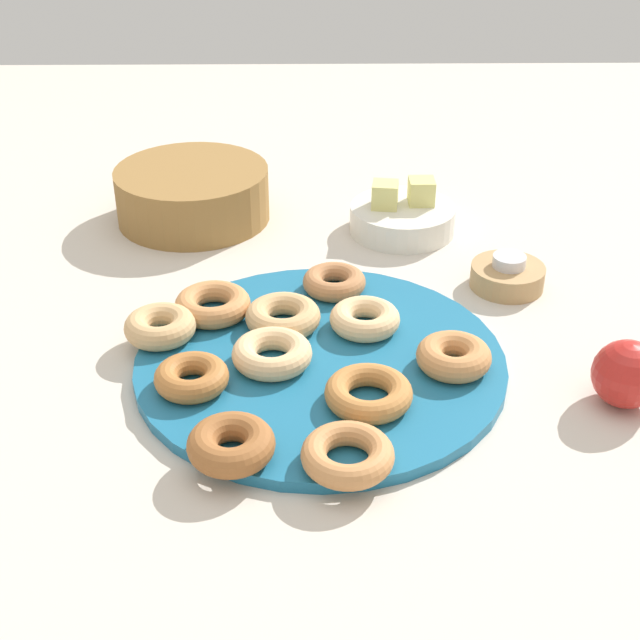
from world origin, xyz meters
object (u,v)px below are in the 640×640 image
at_px(donut_7, 283,316).
at_px(apple, 627,374).
at_px(donut_2, 369,393).
at_px(basket, 193,194).
at_px(melon_chunk_left, 385,195).
at_px(donut_9, 272,354).
at_px(donut_1, 334,282).
at_px(donut_5, 160,326).
at_px(candle_holder, 507,276).
at_px(donut_3, 365,319).
at_px(donut_plate, 320,362).
at_px(tealight, 509,261).
at_px(fruit_bowl, 402,219).
at_px(melon_chunk_right, 421,191).
at_px(donut_8, 348,455).
at_px(donut_0, 213,304).
at_px(donut_4, 454,356).
at_px(donut_10, 231,444).
at_px(donut_6, 192,377).

height_order(donut_7, apple, apple).
height_order(donut_2, basket, basket).
bearing_deg(melon_chunk_left, donut_9, -112.76).
distance_m(donut_1, donut_5, 0.23).
xyz_separation_m(candle_holder, apple, (0.07, -0.25, 0.02)).
height_order(donut_1, donut_3, donut_3).
distance_m(donut_plate, tealight, 0.30).
bearing_deg(fruit_bowl, donut_9, -116.29).
bearing_deg(donut_2, tealight, 53.60).
xyz_separation_m(donut_1, donut_5, (-0.20, -0.10, 0.00)).
relative_size(donut_1, donut_5, 0.96).
bearing_deg(donut_5, donut_2, -29.14).
bearing_deg(donut_2, donut_5, 150.86).
bearing_deg(apple, melon_chunk_right, 111.65).
distance_m(donut_2, donut_8, 0.10).
bearing_deg(apple, donut_3, 154.21).
relative_size(donut_2, donut_3, 1.11).
bearing_deg(donut_3, candle_holder, 32.25).
distance_m(donut_0, donut_4, 0.29).
bearing_deg(donut_10, donut_3, 58.42).
distance_m(donut_8, fruit_bowl, 0.53).
height_order(donut_9, melon_chunk_right, melon_chunk_right).
distance_m(donut_0, donut_2, 0.25).
bearing_deg(melon_chunk_left, tealight, -48.16).
distance_m(donut_9, candle_holder, 0.35).
xyz_separation_m(donut_2, apple, (0.27, 0.02, 0.01)).
relative_size(donut_4, donut_8, 0.93).
bearing_deg(donut_8, donut_plate, 97.24).
bearing_deg(tealight, donut_9, -147.08).
distance_m(donut_4, melon_chunk_left, 0.37).
bearing_deg(donut_5, apple, -12.70).
height_order(donut_plate, apple, apple).
xyz_separation_m(donut_6, melon_chunk_right, (0.29, 0.41, 0.03)).
relative_size(donut_1, apple, 1.09).
bearing_deg(donut_8, basket, 109.74).
height_order(donut_9, melon_chunk_left, melon_chunk_left).
bearing_deg(tealight, melon_chunk_right, 118.19).
bearing_deg(donut_6, melon_chunk_right, 55.13).
relative_size(donut_plate, donut_4, 5.03).
bearing_deg(donut_4, donut_1, 126.29).
xyz_separation_m(donut_7, tealight, (0.29, 0.11, 0.01)).
xyz_separation_m(donut_6, apple, (0.45, -0.01, 0.01)).
bearing_deg(candle_holder, donut_0, -166.96).
xyz_separation_m(donut_0, donut_5, (-0.06, -0.05, 0.00)).
xyz_separation_m(donut_4, donut_8, (-0.12, -0.16, -0.00)).
distance_m(donut_6, melon_chunk_left, 0.46).
xyz_separation_m(donut_7, apple, (0.36, -0.13, 0.01)).
relative_size(donut_1, donut_10, 0.93).
bearing_deg(donut_10, donut_0, 98.86).
distance_m(donut_1, candle_holder, 0.23).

